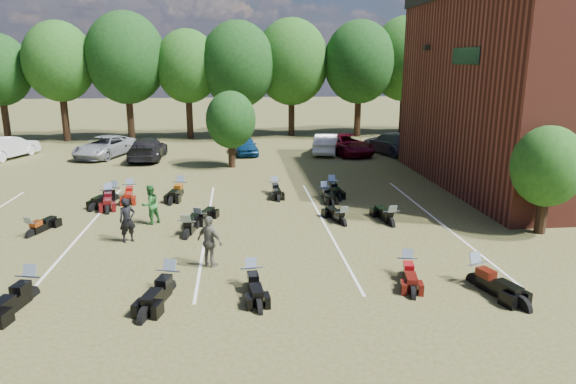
{
  "coord_description": "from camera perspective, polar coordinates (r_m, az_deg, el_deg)",
  "views": [
    {
      "loc": [
        -1.67,
        -17.65,
        6.82
      ],
      "look_at": [
        0.52,
        4.0,
        1.2
      ],
      "focal_mm": 32.0,
      "sensor_mm": 36.0,
      "label": 1
    }
  ],
  "objects": [
    {
      "name": "motorcycle_16",
      "position": [
        27.05,
        -18.75,
        -0.91
      ],
      "size": [
        1.53,
        2.56,
        1.36
      ],
      "primitive_type": null,
      "rotation": [
        0.0,
        0.0,
        -0.33
      ],
      "color": "black",
      "rests_on": "ground"
    },
    {
      "name": "motorcycle_11",
      "position": [
        21.99,
        -9.85,
        -3.81
      ],
      "size": [
        1.36,
        2.29,
        1.22
      ],
      "primitive_type": null,
      "rotation": [
        0.0,
        0.0,
        2.81
      ],
      "color": "black",
      "rests_on": "ground"
    },
    {
      "name": "motorcycle_20",
      "position": [
        27.38,
        4.9,
        0.0
      ],
      "size": [
        0.81,
        2.28,
        1.25
      ],
      "primitive_type": null,
      "rotation": [
        0.0,
        0.0,
        0.04
      ],
      "color": "black",
      "rests_on": "ground"
    },
    {
      "name": "motorcycle_13",
      "position": [
        22.02,
        6.09,
        -3.64
      ],
      "size": [
        1.2,
        2.22,
        1.18
      ],
      "primitive_type": null,
      "rotation": [
        0.0,
        0.0,
        3.41
      ],
      "color": "black",
      "rests_on": "ground"
    },
    {
      "name": "person_black",
      "position": [
        20.6,
        -17.43,
        -3.01
      ],
      "size": [
        0.75,
        0.67,
        1.73
      ],
      "primitive_type": "imported",
      "rotation": [
        0.0,
        0.0,
        0.51
      ],
      "color": "black",
      "rests_on": "ground"
    },
    {
      "name": "motorcycle_18",
      "position": [
        27.1,
        -1.5,
        -0.1
      ],
      "size": [
        0.79,
        2.23,
        1.23
      ],
      "primitive_type": null,
      "rotation": [
        0.0,
        0.0,
        0.04
      ],
      "color": "black",
      "rests_on": "ground"
    },
    {
      "name": "car_7",
      "position": [
        39.2,
        11.44,
        5.36
      ],
      "size": [
        3.97,
        5.97,
        1.61
      ],
      "primitive_type": "imported",
      "rotation": [
        0.0,
        0.0,
        3.48
      ],
      "color": "#3B3B41",
      "rests_on": "ground"
    },
    {
      "name": "motorcycle_19",
      "position": [
        26.22,
        4.05,
        -0.63
      ],
      "size": [
        0.84,
        2.1,
        1.14
      ],
      "primitive_type": null,
      "rotation": [
        0.0,
        0.0,
        0.09
      ],
      "color": "black",
      "rests_on": "ground"
    },
    {
      "name": "car_2",
      "position": [
        39.37,
        -19.7,
        4.77
      ],
      "size": [
        4.17,
        5.94,
        1.5
      ],
      "primitive_type": "imported",
      "rotation": [
        0.0,
        0.0,
        -0.34
      ],
      "color": "#909398",
      "rests_on": "ground"
    },
    {
      "name": "motorcycle_14",
      "position": [
        26.69,
        -19.25,
        -1.15
      ],
      "size": [
        1.22,
        2.54,
        1.36
      ],
      "primitive_type": null,
      "rotation": [
        0.0,
        0.0,
        0.19
      ],
      "color": "#4A0A0D",
      "rests_on": "ground"
    },
    {
      "name": "motorcycle_10",
      "position": [
        20.78,
        -11.14,
        -4.96
      ],
      "size": [
        1.15,
        2.52,
        1.35
      ],
      "primitive_type": null,
      "rotation": [
        0.0,
        0.0,
        2.98
      ],
      "color": "black",
      "rests_on": "ground"
    },
    {
      "name": "person_grey",
      "position": [
        17.53,
        -8.69,
        -5.48
      ],
      "size": [
        1.08,
        0.99,
        1.77
      ],
      "primitive_type": "imported",
      "rotation": [
        0.0,
        0.0,
        2.47
      ],
      "color": "#5C594F",
      "rests_on": "ground"
    },
    {
      "name": "motorcycle_17",
      "position": [
        27.3,
        -11.81,
        -0.3
      ],
      "size": [
        1.18,
        2.57,
        1.38
      ],
      "primitive_type": null,
      "rotation": [
        0.0,
        0.0,
        -0.16
      ],
      "color": "black",
      "rests_on": "ground"
    },
    {
      "name": "motorcycle_12",
      "position": [
        22.25,
        11.35,
        -3.66
      ],
      "size": [
        0.98,
        2.33,
        1.26
      ],
      "primitive_type": null,
      "rotation": [
        0.0,
        0.0,
        3.26
      ],
      "color": "black",
      "rests_on": "ground"
    },
    {
      "name": "car_3",
      "position": [
        37.43,
        -15.33,
        4.65
      ],
      "size": [
        2.28,
        5.33,
        1.53
      ],
      "primitive_type": "imported",
      "rotation": [
        0.0,
        0.0,
        3.12
      ],
      "color": "black",
      "rests_on": "ground"
    },
    {
      "name": "car_4",
      "position": [
        38.28,
        -4.8,
        5.17
      ],
      "size": [
        2.09,
        4.09,
        1.33
      ],
      "primitive_type": "imported",
      "rotation": [
        0.0,
        0.0,
        0.14
      ],
      "color": "navy",
      "rests_on": "ground"
    },
    {
      "name": "parking_lines",
      "position": [
        21.79,
        -9.01,
        -3.93
      ],
      "size": [
        20.1,
        14.0,
        0.01
      ],
      "color": "silver",
      "rests_on": "ground"
    },
    {
      "name": "motorcycle_8",
      "position": [
        22.92,
        -26.6,
        -4.42
      ],
      "size": [
        1.3,
        2.17,
        1.15
      ],
      "primitive_type": null,
      "rotation": [
        0.0,
        0.0,
        2.8
      ],
      "color": "black",
      "rests_on": "ground"
    },
    {
      "name": "motorcycle_4",
      "position": [
        16.22,
        -4.05,
        -10.42
      ],
      "size": [
        0.93,
        2.3,
        1.25
      ],
      "primitive_type": null,
      "rotation": [
        0.0,
        0.0,
        0.1
      ],
      "color": "black",
      "rests_on": "ground"
    },
    {
      "name": "car_6",
      "position": [
        38.46,
        6.51,
        5.28
      ],
      "size": [
        3.94,
        5.78,
        1.47
      ],
      "primitive_type": "imported",
      "rotation": [
        0.0,
        0.0,
        0.31
      ],
      "color": "#520413",
      "rests_on": "ground"
    },
    {
      "name": "tree_line",
      "position": [
        46.66,
        -5.11,
        13.8
      ],
      "size": [
        56.0,
        6.0,
        9.79
      ],
      "color": "black",
      "rests_on": "ground"
    },
    {
      "name": "person_green",
      "position": [
        22.59,
        -15.07,
        -1.35
      ],
      "size": [
        1.04,
        1.04,
        1.7
      ],
      "primitive_type": "imported",
      "rotation": [
        0.0,
        0.0,
        3.9
      ],
      "color": "#276A2C",
      "rests_on": "ground"
    },
    {
      "name": "car_1",
      "position": [
        41.65,
        -28.74,
        4.39
      ],
      "size": [
        3.15,
        5.15,
        1.6
      ],
      "primitive_type": "imported",
      "rotation": [
        0.0,
        0.0,
        2.82
      ],
      "color": "silver",
      "rests_on": "ground"
    },
    {
      "name": "car_5",
      "position": [
        38.54,
        4.32,
        5.39
      ],
      "size": [
        2.78,
        4.89,
        1.53
      ],
      "primitive_type": "imported",
      "rotation": [
        0.0,
        0.0,
        2.87
      ],
      "color": "silver",
      "rests_on": "ground"
    },
    {
      "name": "motorcycle_5",
      "position": [
        17.38,
        20.1,
        -9.57
      ],
      "size": [
        1.52,
        2.63,
        1.4
      ],
      "primitive_type": null,
      "rotation": [
        0.0,
        0.0,
        0.31
      ],
      "color": "black",
      "rests_on": "ground"
    },
    {
      "name": "motorcycle_3",
      "position": [
        16.26,
        -13.0,
        -10.72
      ],
      "size": [
        1.42,
        2.6,
        1.38
      ],
      "primitive_type": null,
      "rotation": [
        0.0,
        0.0,
        -0.27
      ],
      "color": "black",
      "rests_on": "ground"
    },
    {
      "name": "motorcycle_6",
      "position": [
        17.4,
        13.03,
        -9.0
      ],
      "size": [
        1.12,
        2.25,
        1.2
      ],
      "primitive_type": null,
      "rotation": [
        0.0,
        0.0,
        -0.21
      ],
      "color": "#4C0F0A",
      "rests_on": "ground"
    },
    {
      "name": "young_tree_midfield",
      "position": [
        33.36,
        -6.37,
        7.97
      ],
      "size": [
        3.2,
        3.2,
        4.7
      ],
      "color": "black",
      "rests_on": "ground"
    },
    {
      "name": "ground",
      "position": [
        19.0,
        -0.36,
        -6.56
      ],
      "size": [
        160.0,
        160.0,
        0.0
      ],
      "primitive_type": "plane",
      "color": "brown",
      "rests_on": "ground"
    },
    {
      "name": "motorcycle_2",
      "position": [
        17.21,
        -26.66,
        -10.5
      ],
      "size": [
        1.31,
        2.63,
        1.4
      ],
      "primitive_type": null,
      "rotation": [
        0.0,
        0.0,
        -0.21
      ],
      "color": "black",
      "rests_on": "ground"
    },
    {
      "name": "motorcycle_15",
      "position": [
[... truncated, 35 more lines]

